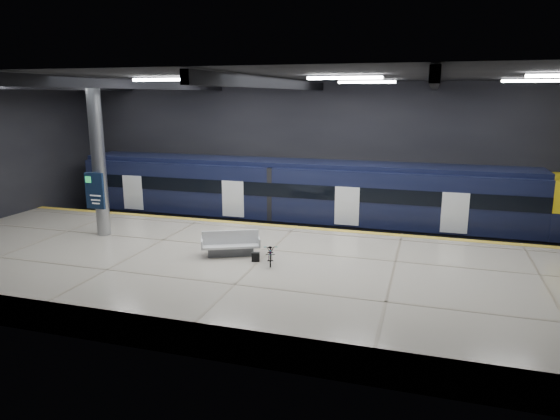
% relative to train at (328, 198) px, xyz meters
% --- Properties ---
extents(ground, '(30.00, 30.00, 0.00)m').
position_rel_train_xyz_m(ground, '(-1.05, -5.50, -2.06)').
color(ground, black).
rests_on(ground, ground).
extents(room_shell, '(30.10, 16.10, 8.05)m').
position_rel_train_xyz_m(room_shell, '(-1.05, -5.49, 3.66)').
color(room_shell, black).
rests_on(room_shell, ground).
extents(platform, '(30.00, 11.00, 1.10)m').
position_rel_train_xyz_m(platform, '(-1.05, -8.00, -1.51)').
color(platform, beige).
rests_on(platform, ground).
extents(safety_strip, '(30.00, 0.40, 0.01)m').
position_rel_train_xyz_m(safety_strip, '(-1.05, -2.75, -0.95)').
color(safety_strip, yellow).
rests_on(safety_strip, platform).
extents(rails, '(30.00, 1.52, 0.16)m').
position_rel_train_xyz_m(rails, '(-1.05, 0.00, -1.98)').
color(rails, gray).
rests_on(rails, ground).
extents(train, '(29.40, 2.84, 3.79)m').
position_rel_train_xyz_m(train, '(0.00, 0.00, 0.00)').
color(train, black).
rests_on(train, ground).
extents(bench, '(2.48, 1.81, 1.01)m').
position_rel_train_xyz_m(bench, '(-2.38, -7.62, -0.60)').
color(bench, '#595B60').
rests_on(bench, platform).
extents(bicycle, '(0.94, 1.55, 0.77)m').
position_rel_train_xyz_m(bicycle, '(-0.57, -8.06, -0.57)').
color(bicycle, '#99999E').
rests_on(bicycle, platform).
extents(pannier_bag, '(0.33, 0.25, 0.35)m').
position_rel_train_xyz_m(pannier_bag, '(-1.17, -8.06, -0.78)').
color(pannier_bag, black).
rests_on(pannier_bag, platform).
extents(info_column, '(0.90, 0.78, 6.90)m').
position_rel_train_xyz_m(info_column, '(-9.05, -6.52, 2.40)').
color(info_column, '#9EA0A5').
rests_on(info_column, platform).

